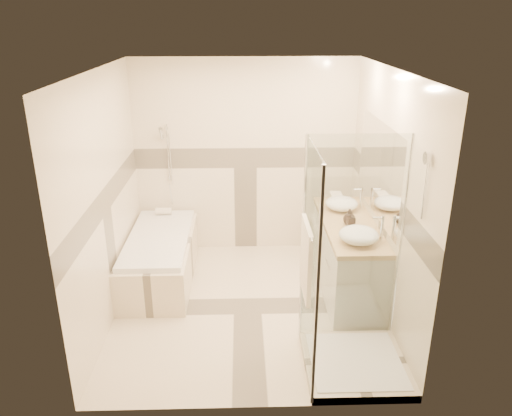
{
  "coord_description": "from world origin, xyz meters",
  "views": [
    {
      "loc": [
        -0.05,
        -4.67,
        2.97
      ],
      "look_at": [
        0.1,
        0.25,
        1.05
      ],
      "focal_mm": 35.0,
      "sensor_mm": 36.0,
      "label": 1
    }
  ],
  "objects_px": {
    "vanity": "(347,257)",
    "vessel_sink_far": "(359,235)",
    "shower_enclosure": "(344,315)",
    "amenity_bottle_b": "(349,217)",
    "amenity_bottle_a": "(351,220)",
    "bathtub": "(160,255)",
    "vessel_sink_near": "(342,203)"
  },
  "relations": [
    {
      "from": "shower_enclosure",
      "to": "amenity_bottle_b",
      "type": "height_order",
      "value": "shower_enclosure"
    },
    {
      "from": "bathtub",
      "to": "vessel_sink_far",
      "type": "xyz_separation_m",
      "value": [
        2.13,
        -0.86,
        0.62
      ]
    },
    {
      "from": "vanity",
      "to": "vessel_sink_far",
      "type": "height_order",
      "value": "vessel_sink_far"
    },
    {
      "from": "bathtub",
      "to": "vessel_sink_near",
      "type": "bearing_deg",
      "value": 0.95
    },
    {
      "from": "vanity",
      "to": "amenity_bottle_a",
      "type": "xyz_separation_m",
      "value": [
        -0.02,
        -0.13,
        0.51
      ]
    },
    {
      "from": "vessel_sink_far",
      "to": "amenity_bottle_b",
      "type": "height_order",
      "value": "amenity_bottle_b"
    },
    {
      "from": "vessel_sink_far",
      "to": "amenity_bottle_a",
      "type": "height_order",
      "value": "amenity_bottle_a"
    },
    {
      "from": "vanity",
      "to": "amenity_bottle_a",
      "type": "distance_m",
      "value": 0.53
    },
    {
      "from": "vanity",
      "to": "shower_enclosure",
      "type": "height_order",
      "value": "shower_enclosure"
    },
    {
      "from": "vessel_sink_near",
      "to": "amenity_bottle_a",
      "type": "height_order",
      "value": "amenity_bottle_a"
    },
    {
      "from": "bathtub",
      "to": "vessel_sink_far",
      "type": "height_order",
      "value": "vessel_sink_far"
    },
    {
      "from": "vanity",
      "to": "vessel_sink_near",
      "type": "bearing_deg",
      "value": 92.97
    },
    {
      "from": "amenity_bottle_a",
      "to": "vessel_sink_far",
      "type": "bearing_deg",
      "value": -90.0
    },
    {
      "from": "shower_enclosure",
      "to": "amenity_bottle_a",
      "type": "bearing_deg",
      "value": 76.57
    },
    {
      "from": "vanity",
      "to": "amenity_bottle_b",
      "type": "xyz_separation_m",
      "value": [
        -0.02,
        -0.05,
        0.51
      ]
    },
    {
      "from": "bathtub",
      "to": "shower_enclosure",
      "type": "bearing_deg",
      "value": -41.1
    },
    {
      "from": "shower_enclosure",
      "to": "vessel_sink_far",
      "type": "xyz_separation_m",
      "value": [
        0.27,
        0.76,
        0.42
      ]
    },
    {
      "from": "vanity",
      "to": "amenity_bottle_b",
      "type": "relative_size",
      "value": 9.38
    },
    {
      "from": "vessel_sink_near",
      "to": "amenity_bottle_a",
      "type": "relative_size",
      "value": 2.15
    },
    {
      "from": "vessel_sink_far",
      "to": "vanity",
      "type": "bearing_deg",
      "value": 87.75
    },
    {
      "from": "bathtub",
      "to": "vessel_sink_near",
      "type": "distance_m",
      "value": 2.22
    },
    {
      "from": "bathtub",
      "to": "shower_enclosure",
      "type": "xyz_separation_m",
      "value": [
        1.86,
        -1.62,
        0.2
      ]
    },
    {
      "from": "bathtub",
      "to": "amenity_bottle_a",
      "type": "relative_size",
      "value": 9.82
    },
    {
      "from": "amenity_bottle_b",
      "to": "vessel_sink_near",
      "type": "bearing_deg",
      "value": 90.0
    },
    {
      "from": "bathtub",
      "to": "vessel_sink_far",
      "type": "relative_size",
      "value": 4.29
    },
    {
      "from": "shower_enclosure",
      "to": "vessel_sink_near",
      "type": "xyz_separation_m",
      "value": [
        0.27,
        1.66,
        0.42
      ]
    },
    {
      "from": "shower_enclosure",
      "to": "vessel_sink_far",
      "type": "bearing_deg",
      "value": 70.33
    },
    {
      "from": "shower_enclosure",
      "to": "amenity_bottle_a",
      "type": "relative_size",
      "value": 11.78
    },
    {
      "from": "vessel_sink_far",
      "to": "amenity_bottle_b",
      "type": "bearing_deg",
      "value": 90.0
    },
    {
      "from": "bathtub",
      "to": "vanity",
      "type": "relative_size",
      "value": 1.05
    },
    {
      "from": "vanity",
      "to": "shower_enclosure",
      "type": "distance_m",
      "value": 1.31
    },
    {
      "from": "vanity",
      "to": "shower_enclosure",
      "type": "bearing_deg",
      "value": -102.97
    }
  ]
}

